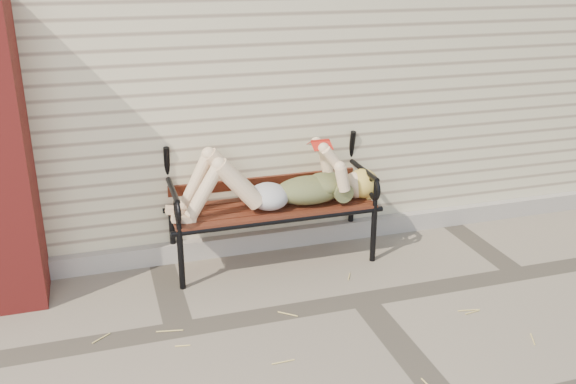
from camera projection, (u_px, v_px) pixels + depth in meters
name	position (u px, v px, depth m)	size (l,w,h in m)	color
ground	(363.00, 299.00, 4.39)	(80.00, 80.00, 0.00)	gray
house_wall	(251.00, 28.00, 6.54)	(8.00, 4.00, 3.00)	beige
foundation_strip	(315.00, 233.00, 5.23)	(8.00, 0.10, 0.15)	#9D978E
garden_bench	(269.00, 183.00, 4.81)	(1.66, 0.66, 1.07)	black
reading_woman	(275.00, 184.00, 4.69)	(1.56, 0.35, 0.49)	#082C3E
straw_scatter	(322.00, 356.00, 3.77)	(2.85, 1.66, 0.01)	#D6BD68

